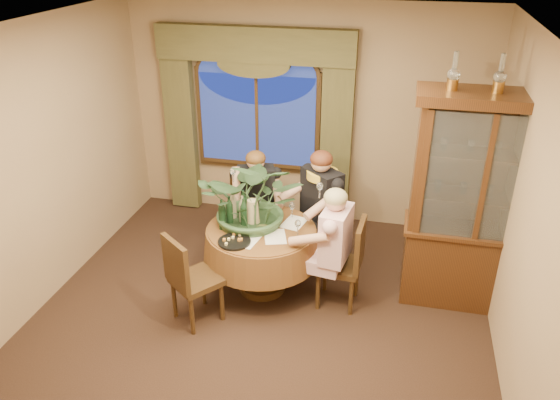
% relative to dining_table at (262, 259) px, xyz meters
% --- Properties ---
extents(floor, '(5.00, 5.00, 0.00)m').
position_rel_dining_table_xyz_m(floor, '(0.10, -0.71, -0.38)').
color(floor, black).
rests_on(floor, ground).
extents(wall_back, '(4.50, 0.00, 4.50)m').
position_rel_dining_table_xyz_m(wall_back, '(0.10, 1.79, 1.02)').
color(wall_back, '#917554').
rests_on(wall_back, ground).
extents(wall_right, '(0.00, 5.00, 5.00)m').
position_rel_dining_table_xyz_m(wall_right, '(2.35, -0.71, 1.02)').
color(wall_right, '#917554').
rests_on(wall_right, ground).
extents(ceiling, '(5.00, 5.00, 0.00)m').
position_rel_dining_table_xyz_m(ceiling, '(0.10, -0.71, 2.42)').
color(ceiling, white).
rests_on(ceiling, wall_back).
extents(window, '(1.62, 0.10, 1.32)m').
position_rel_dining_table_xyz_m(window, '(-0.50, 1.72, 0.92)').
color(window, navy).
rests_on(window, wall_back).
extents(arched_transom, '(1.60, 0.06, 0.44)m').
position_rel_dining_table_xyz_m(arched_transom, '(-0.50, 1.72, 1.71)').
color(arched_transom, navy).
rests_on(arched_transom, wall_back).
extents(drapery_left, '(0.38, 0.14, 2.32)m').
position_rel_dining_table_xyz_m(drapery_left, '(-1.53, 1.67, 0.80)').
color(drapery_left, '#444123').
rests_on(drapery_left, floor).
extents(drapery_right, '(0.38, 0.14, 2.32)m').
position_rel_dining_table_xyz_m(drapery_right, '(0.53, 1.67, 0.80)').
color(drapery_right, '#444123').
rests_on(drapery_right, floor).
extents(swag_valance, '(2.45, 0.16, 0.42)m').
position_rel_dining_table_xyz_m(swag_valance, '(-0.50, 1.64, 1.90)').
color(swag_valance, '#444123').
rests_on(swag_valance, wall_back).
extents(dining_table, '(1.61, 1.61, 0.75)m').
position_rel_dining_table_xyz_m(dining_table, '(0.00, 0.00, 0.00)').
color(dining_table, maroon).
rests_on(dining_table, floor).
extents(china_cabinet, '(1.38, 0.54, 2.23)m').
position_rel_dining_table_xyz_m(china_cabinet, '(2.09, 0.29, 0.74)').
color(china_cabinet, '#331D10').
rests_on(china_cabinet, floor).
extents(oil_lamp_left, '(0.11, 0.11, 0.34)m').
position_rel_dining_table_xyz_m(oil_lamp_left, '(1.70, 0.29, 2.02)').
color(oil_lamp_left, '#A5722D').
rests_on(oil_lamp_left, china_cabinet).
extents(oil_lamp_center, '(0.11, 0.11, 0.34)m').
position_rel_dining_table_xyz_m(oil_lamp_center, '(2.09, 0.29, 2.02)').
color(oil_lamp_center, '#A5722D').
rests_on(oil_lamp_center, china_cabinet).
extents(oil_lamp_right, '(0.11, 0.11, 0.34)m').
position_rel_dining_table_xyz_m(oil_lamp_right, '(2.48, 0.29, 2.02)').
color(oil_lamp_right, '#A5722D').
rests_on(oil_lamp_right, china_cabinet).
extents(chair_right, '(0.44, 0.44, 0.96)m').
position_rel_dining_table_xyz_m(chair_right, '(0.82, -0.05, 0.10)').
color(chair_right, black).
rests_on(chair_right, floor).
extents(chair_back_right, '(0.59, 0.59, 0.96)m').
position_rel_dining_table_xyz_m(chair_back_right, '(0.46, 0.61, 0.10)').
color(chair_back_right, black).
rests_on(chair_back_right, floor).
extents(chair_back, '(0.55, 0.55, 0.96)m').
position_rel_dining_table_xyz_m(chair_back, '(-0.31, 0.69, 0.10)').
color(chair_back, black).
rests_on(chair_back, floor).
extents(chair_front_left, '(0.59, 0.59, 0.96)m').
position_rel_dining_table_xyz_m(chair_front_left, '(-0.49, -0.63, 0.10)').
color(chair_front_left, black).
rests_on(chair_front_left, floor).
extents(person_pink, '(0.51, 0.54, 1.34)m').
position_rel_dining_table_xyz_m(person_pink, '(0.79, -0.12, 0.29)').
color(person_pink, beige).
rests_on(person_pink, floor).
extents(person_back, '(0.59, 0.56, 1.32)m').
position_rel_dining_table_xyz_m(person_back, '(-0.24, 0.70, 0.29)').
color(person_back, black).
rests_on(person_back, floor).
extents(person_scarf, '(0.69, 0.69, 1.43)m').
position_rel_dining_table_xyz_m(person_scarf, '(0.53, 0.61, 0.34)').
color(person_scarf, black).
rests_on(person_scarf, floor).
extents(stoneware_vase, '(0.15, 0.15, 0.28)m').
position_rel_dining_table_xyz_m(stoneware_vase, '(-0.11, 0.07, 0.51)').
color(stoneware_vase, tan).
rests_on(stoneware_vase, dining_table).
extents(centerpiece_plant, '(1.07, 1.19, 0.93)m').
position_rel_dining_table_xyz_m(centerpiece_plant, '(-0.09, 0.11, 1.04)').
color(centerpiece_plant, '#335431').
rests_on(centerpiece_plant, dining_table).
extents(olive_bowl, '(0.14, 0.14, 0.04)m').
position_rel_dining_table_xyz_m(olive_bowl, '(0.03, -0.05, 0.40)').
color(olive_bowl, '#535C2F').
rests_on(olive_bowl, dining_table).
extents(cheese_platter, '(0.32, 0.32, 0.02)m').
position_rel_dining_table_xyz_m(cheese_platter, '(-0.18, -0.34, 0.39)').
color(cheese_platter, black).
rests_on(cheese_platter, dining_table).
extents(wine_bottle_0, '(0.07, 0.07, 0.33)m').
position_rel_dining_table_xyz_m(wine_bottle_0, '(-0.23, 0.17, 0.54)').
color(wine_bottle_0, black).
rests_on(wine_bottle_0, dining_table).
extents(wine_bottle_1, '(0.07, 0.07, 0.33)m').
position_rel_dining_table_xyz_m(wine_bottle_1, '(-0.38, -0.09, 0.54)').
color(wine_bottle_1, black).
rests_on(wine_bottle_1, dining_table).
extents(wine_bottle_2, '(0.07, 0.07, 0.33)m').
position_rel_dining_table_xyz_m(wine_bottle_2, '(-0.33, -0.01, 0.54)').
color(wine_bottle_2, black).
rests_on(wine_bottle_2, dining_table).
extents(wine_bottle_3, '(0.07, 0.07, 0.33)m').
position_rel_dining_table_xyz_m(wine_bottle_3, '(-0.33, 0.12, 0.54)').
color(wine_bottle_3, tan).
rests_on(wine_bottle_3, dining_table).
extents(wine_bottle_4, '(0.07, 0.07, 0.33)m').
position_rel_dining_table_xyz_m(wine_bottle_4, '(-0.17, -0.02, 0.54)').
color(wine_bottle_4, black).
rests_on(wine_bottle_4, dining_table).
extents(wine_bottle_5, '(0.07, 0.07, 0.33)m').
position_rel_dining_table_xyz_m(wine_bottle_5, '(-0.21, 0.04, 0.54)').
color(wine_bottle_5, tan).
rests_on(wine_bottle_5, dining_table).
extents(tasting_paper_0, '(0.29, 0.35, 0.00)m').
position_rel_dining_table_xyz_m(tasting_paper_0, '(0.18, -0.14, 0.38)').
color(tasting_paper_0, white).
rests_on(tasting_paper_0, dining_table).
extents(tasting_paper_1, '(0.27, 0.34, 0.00)m').
position_rel_dining_table_xyz_m(tasting_paper_1, '(0.31, 0.18, 0.38)').
color(tasting_paper_1, white).
rests_on(tasting_paper_1, dining_table).
extents(tasting_paper_2, '(0.26, 0.33, 0.00)m').
position_rel_dining_table_xyz_m(tasting_paper_2, '(-0.07, -0.26, 0.38)').
color(tasting_paper_2, white).
rests_on(tasting_paper_2, dining_table).
extents(wine_glass_person_pink, '(0.07, 0.07, 0.18)m').
position_rel_dining_table_xyz_m(wine_glass_person_pink, '(0.40, -0.06, 0.46)').
color(wine_glass_person_pink, silver).
rests_on(wine_glass_person_pink, dining_table).
extents(wine_glass_person_back, '(0.07, 0.07, 0.18)m').
position_rel_dining_table_xyz_m(wine_glass_person_back, '(-0.13, 0.38, 0.46)').
color(wine_glass_person_back, silver).
rests_on(wine_glass_person_back, dining_table).
extents(wine_glass_person_scarf, '(0.07, 0.07, 0.18)m').
position_rel_dining_table_xyz_m(wine_glass_person_scarf, '(0.26, 0.30, 0.46)').
color(wine_glass_person_scarf, silver).
rests_on(wine_glass_person_scarf, dining_table).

